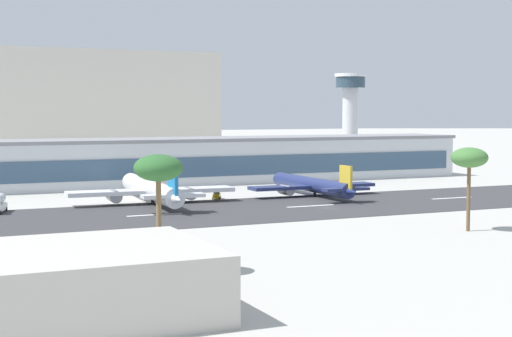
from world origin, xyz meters
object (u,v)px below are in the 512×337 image
airliner_blue_tail_gate_0 (152,190)px  foreground_hangar (3,290)px  service_baggage_tug_0 (217,195)px  distant_hotel_block (95,106)px  palm_tree_1 (158,170)px  airliner_gold_tail_gate_1 (314,185)px  control_tower (350,110)px  terminal_building (174,161)px  palm_tree_2 (469,159)px

airliner_blue_tail_gate_0 → foreground_hangar: bearing=158.1°
airliner_blue_tail_gate_0 → service_baggage_tug_0: (17.80, 4.35, -2.28)m
distant_hotel_block → palm_tree_1: distant_hotel_block is taller
airliner_gold_tail_gate_1 → palm_tree_1: (-65.10, -76.31, 11.11)m
control_tower → airliner_blue_tail_gate_0: 132.82m
airliner_gold_tail_gate_1 → terminal_building: bearing=24.7°
control_tower → palm_tree_1: 202.55m
palm_tree_1 → foreground_hangar: palm_tree_1 is taller
distant_hotel_block → foreground_hangar: distant_hotel_block is taller
palm_tree_2 → terminal_building: bearing=99.9°
airliner_gold_tail_gate_1 → distant_hotel_block: bearing=5.9°
airliner_gold_tail_gate_1 → service_baggage_tug_0: airliner_gold_tail_gate_1 is taller
airliner_blue_tail_gate_0 → airliner_gold_tail_gate_1: bearing=-87.7°
control_tower → foreground_hangar: control_tower is taller
palm_tree_2 → foreground_hangar: bearing=-159.8°
service_baggage_tug_0 → control_tower: bearing=161.3°
control_tower → service_baggage_tug_0: size_ratio=10.05×
palm_tree_1 → service_baggage_tug_0: bearing=63.6°
airliner_gold_tail_gate_1 → service_baggage_tug_0: 25.33m
terminal_building → distant_hotel_block: (4.76, 121.99, 17.16)m
airliner_blue_tail_gate_0 → palm_tree_2: size_ratio=3.29×
control_tower → palm_tree_2: control_tower is taller
terminal_building → service_baggage_tug_0: size_ratio=53.15×
service_baggage_tug_0 → palm_tree_2: bearing=47.3°
terminal_building → control_tower: bearing=23.0°
service_baggage_tug_0 → palm_tree_1: palm_tree_1 is taller
service_baggage_tug_0 → foreground_hangar: 116.68m
distant_hotel_block → foreground_hangar: (-70.00, -263.19, -20.32)m
control_tower → foreground_hangar: 230.33m
terminal_building → palm_tree_2: 112.06m
control_tower → airliner_blue_tail_gate_0: bearing=-141.6°
service_baggage_tug_0 → palm_tree_1: (-40.35, -81.40, 12.90)m
terminal_building → airliner_blue_tail_gate_0: size_ratio=3.80×
palm_tree_2 → service_baggage_tug_0: bearing=108.2°
airliner_blue_tail_gate_0 → palm_tree_1: size_ratio=3.12×
distant_hotel_block → foreground_hangar: 273.10m
distant_hotel_block → airliner_gold_tail_gate_1: 171.76m
service_baggage_tug_0 → foreground_hangar: foreground_hangar is taller
palm_tree_1 → palm_tree_2: bearing=12.3°
airliner_gold_tail_gate_1 → palm_tree_2: size_ratio=2.80×
foreground_hangar → airliner_gold_tail_gate_1: bearing=47.1°
distant_hotel_block → palm_tree_2: distant_hotel_block is taller
control_tower → palm_tree_1: size_ratio=2.24×
service_baggage_tug_0 → palm_tree_1: 91.76m
terminal_building → palm_tree_2: size_ratio=12.50×
control_tower → palm_tree_2: (-62.95, -145.03, -9.22)m
control_tower → foreground_hangar: size_ratio=0.84×
terminal_building → control_tower: 90.55m
terminal_building → control_tower: control_tower is taller
service_baggage_tug_0 → foreground_hangar: (-62.20, -98.69, 2.65)m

